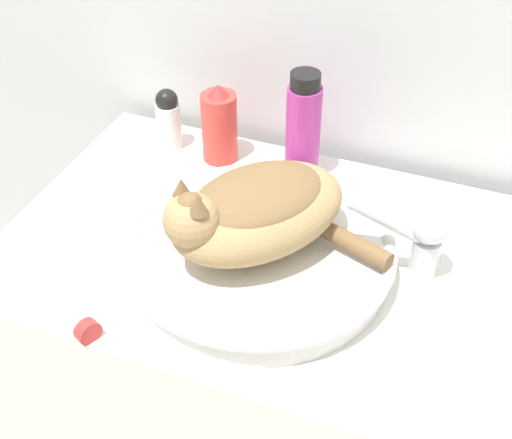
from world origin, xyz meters
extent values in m
cube|color=white|center=(0.00, 0.29, 0.44)|extent=(0.95, 0.58, 0.89)
cylinder|color=silver|center=(-0.04, 0.24, 0.91)|extent=(0.41, 0.41, 0.05)
torus|color=silver|center=(-0.04, 0.24, 0.94)|extent=(0.43, 0.43, 0.02)
ellipsoid|color=tan|center=(-0.04, 0.24, 1.00)|extent=(0.31, 0.34, 0.11)
ellipsoid|color=brown|center=(-0.04, 0.24, 1.03)|extent=(0.24, 0.26, 0.05)
sphere|color=tan|center=(-0.10, 0.15, 1.04)|extent=(0.08, 0.08, 0.08)
sphere|color=brown|center=(-0.10, 0.15, 1.06)|extent=(0.04, 0.04, 0.04)
cone|color=brown|center=(-0.12, 0.16, 1.08)|extent=(0.03, 0.03, 0.03)
cone|color=brown|center=(-0.08, 0.13, 1.08)|extent=(0.03, 0.03, 0.03)
cylinder|color=brown|center=(0.09, 0.28, 0.96)|extent=(0.16, 0.08, 0.03)
cylinder|color=silver|center=(0.21, 0.32, 0.92)|extent=(0.04, 0.04, 0.07)
cylinder|color=silver|center=(0.15, 0.30, 0.99)|extent=(0.14, 0.06, 0.09)
sphere|color=silver|center=(0.21, 0.32, 0.99)|extent=(0.06, 0.06, 0.06)
cylinder|color=#B2338C|center=(-0.05, 0.50, 0.98)|extent=(0.06, 0.06, 0.18)
cylinder|color=black|center=(-0.05, 0.50, 1.09)|extent=(0.05, 0.05, 0.03)
cylinder|color=#DB3D33|center=(-0.22, 0.50, 0.96)|extent=(0.07, 0.07, 0.13)
cone|color=red|center=(-0.22, 0.50, 1.03)|extent=(0.04, 0.04, 0.02)
cylinder|color=silver|center=(-0.32, 0.50, 0.94)|extent=(0.05, 0.05, 0.09)
sphere|color=black|center=(-0.32, 0.50, 0.99)|extent=(0.04, 0.04, 0.04)
cylinder|color=silver|center=(-0.28, 0.05, 0.91)|extent=(0.15, 0.09, 0.03)
cylinder|color=red|center=(-0.21, 0.01, 0.91)|extent=(0.03, 0.04, 0.04)
camera|label=1|loc=(0.26, -0.53, 1.67)|focal=50.00mm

